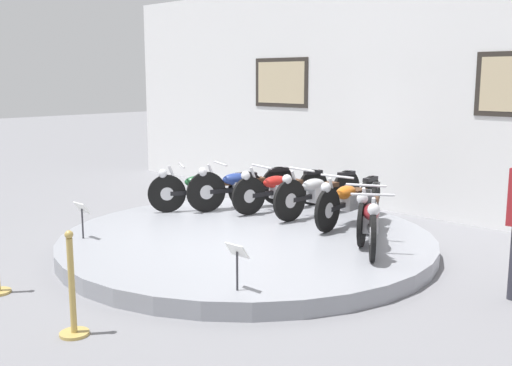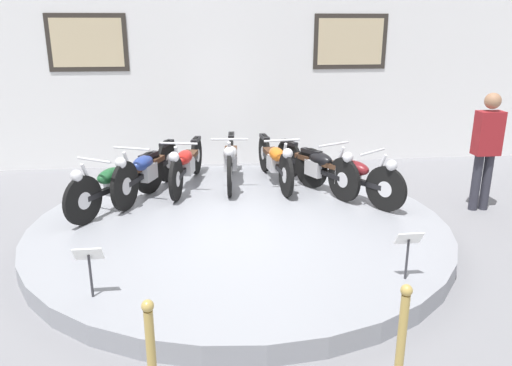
% 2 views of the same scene
% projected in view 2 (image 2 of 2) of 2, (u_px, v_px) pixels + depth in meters
% --- Properties ---
extents(ground_plane, '(60.00, 60.00, 0.00)m').
position_uv_depth(ground_plane, '(240.00, 236.00, 6.48)').
color(ground_plane, slate).
extents(display_platform, '(5.27, 5.27, 0.21)m').
position_uv_depth(display_platform, '(240.00, 228.00, 6.45)').
color(display_platform, gray).
rests_on(display_platform, ground_plane).
extents(back_wall, '(14.00, 0.22, 4.21)m').
position_uv_depth(back_wall, '(222.00, 54.00, 9.26)').
color(back_wall, white).
rests_on(back_wall, ground_plane).
extents(motorcycle_green, '(1.10, 1.70, 0.79)m').
position_uv_depth(motorcycle_green, '(117.00, 182.00, 6.74)').
color(motorcycle_green, black).
rests_on(motorcycle_green, display_platform).
extents(motorcycle_blue, '(0.81, 1.90, 0.81)m').
position_uv_depth(motorcycle_blue, '(147.00, 169.00, 7.26)').
color(motorcycle_blue, black).
rests_on(motorcycle_blue, display_platform).
extents(motorcycle_red, '(0.59, 1.94, 0.79)m').
position_uv_depth(motorcycle_red, '(186.00, 163.00, 7.66)').
color(motorcycle_red, black).
rests_on(motorcycle_red, display_platform).
extents(motorcycle_silver, '(0.54, 2.01, 0.81)m').
position_uv_depth(motorcycle_silver, '(230.00, 159.00, 7.85)').
color(motorcycle_silver, black).
rests_on(motorcycle_silver, display_platform).
extents(motorcycle_orange, '(0.54, 1.99, 0.80)m').
position_uv_depth(motorcycle_orange, '(275.00, 160.00, 7.81)').
color(motorcycle_orange, black).
rests_on(motorcycle_orange, display_platform).
extents(motorcycle_black, '(0.89, 1.82, 0.79)m').
position_uv_depth(motorcycle_black, '(316.00, 165.00, 7.54)').
color(motorcycle_black, black).
rests_on(motorcycle_black, display_platform).
extents(motorcycle_maroon, '(1.18, 1.64, 0.79)m').
position_uv_depth(motorcycle_maroon, '(348.00, 174.00, 7.09)').
color(motorcycle_maroon, black).
rests_on(motorcycle_maroon, display_platform).
extents(info_placard_front_left, '(0.26, 0.11, 0.51)m').
position_uv_depth(info_placard_front_left, '(89.00, 261.00, 4.52)').
color(info_placard_front_left, '#333338').
rests_on(info_placard_front_left, display_platform).
extents(info_placard_front_centre, '(0.26, 0.11, 0.51)m').
position_uv_depth(info_placard_front_centre, '(408.00, 245.00, 4.85)').
color(info_placard_front_centre, '#333338').
rests_on(info_placard_front_centre, display_platform).
extents(visitor_standing, '(0.36, 0.23, 1.72)m').
position_uv_depth(visitor_standing, '(486.00, 145.00, 7.12)').
color(visitor_standing, '#2D2D38').
rests_on(visitor_standing, ground_plane).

